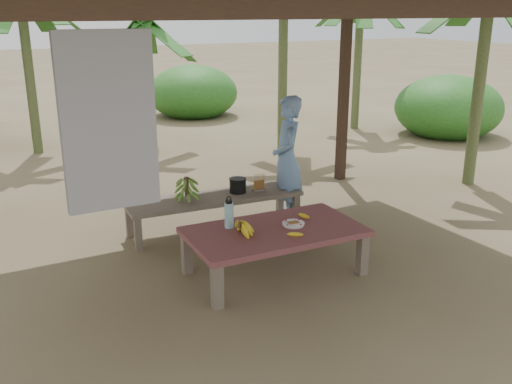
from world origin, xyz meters
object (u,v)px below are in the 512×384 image
ripe_banana_bunch (240,228)px  cooking_pot (238,186)px  plate (293,224)px  water_flask (229,214)px  woman (287,159)px  work_table (275,235)px  bench (215,200)px

ripe_banana_bunch → cooking_pot: 1.58m
plate → cooking_pot: bearing=86.8°
water_flask → cooking_pot: 1.36m
ripe_banana_bunch → cooking_pot: size_ratio=1.27×
water_flask → cooking_pot: size_ratio=1.64×
cooking_pot → woman: (0.67, -0.10, 0.28)m
plate → woman: (0.75, 1.34, 0.30)m
plate → ripe_banana_bunch: bearing=177.2°
cooking_pot → woman: 0.73m
work_table → plate: size_ratio=7.82×
ripe_banana_bunch → plate: ripe_banana_bunch is taller
cooking_pot → woman: woman is taller
ripe_banana_bunch → bench: bearing=75.2°
ripe_banana_bunch → work_table: bearing=-3.2°
work_table → bench: (-0.02, 1.43, -0.04)m
bench → plate: plate is taller
cooking_pot → ripe_banana_bunch: bearing=-116.3°
water_flask → plate: bearing=-24.1°
plate → woman: 1.56m
water_flask → woman: size_ratio=0.21×
bench → woman: bearing=-1.6°
ripe_banana_bunch → water_flask: size_ratio=0.78×
bench → ripe_banana_bunch: (-0.37, -1.41, 0.19)m
bench → plate: size_ratio=9.48×
plate → cooking_pot: (0.08, 1.44, 0.02)m
work_table → plate: 0.24m
plate → woman: woman is taller
water_flask → cooking_pot: (0.70, 1.17, -0.11)m
ripe_banana_bunch → woman: size_ratio=0.16×
plate → woman: size_ratio=0.14×
ripe_banana_bunch → woman: 1.91m
work_table → cooking_pot: (0.30, 1.43, 0.10)m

